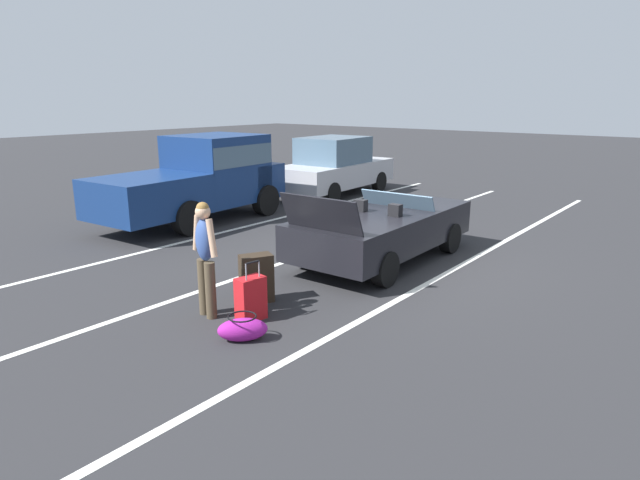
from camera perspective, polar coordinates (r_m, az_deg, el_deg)
ground_plane at (r=10.52m, az=6.49°, el=-2.07°), size 80.00×80.00×0.00m
lot_line_near at (r=9.91m, az=13.08°, el=-3.43°), size 18.00×0.12×0.01m
lot_line_mid at (r=11.27m, az=0.65°, el=-0.84°), size 18.00×0.12×0.01m
lot_line_far at (r=13.05m, az=-8.74°, el=1.15°), size 18.00×0.12×0.01m
convertible_car at (r=10.54m, az=7.13°, el=1.26°), size 4.21×1.91×1.52m
suitcase_large_black at (r=8.31m, az=-6.67°, el=-4.02°), size 0.56×0.47×0.74m
suitcase_medium_bright at (r=7.68m, az=-7.28°, el=-6.09°), size 0.43×0.31×0.87m
duffel_bag at (r=7.11m, az=-8.10°, el=-9.21°), size 0.67×0.65×0.34m
traveler_person at (r=7.71m, az=-11.94°, el=-1.35°), size 0.28×0.61×1.65m
parked_pickup_truck_near at (r=14.01m, az=-12.11°, el=6.53°), size 5.11×2.30×2.10m
parked_sedan_far at (r=17.37m, az=1.53°, el=7.66°), size 4.60×2.07×1.82m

